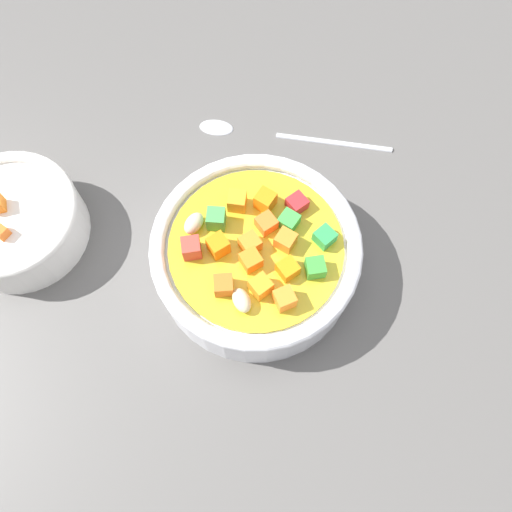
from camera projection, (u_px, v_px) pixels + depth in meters
ground_plane at (256, 271)px, 54.66cm from camera, size 140.00×140.00×2.00cm
soup_bowl_main at (256, 255)px, 50.71cm from camera, size 19.77×19.77×7.21cm
spoon at (268, 133)px, 59.57cm from camera, size 21.47×6.78×0.77cm
side_bowl_small at (14, 221)px, 52.70cm from camera, size 13.70×13.70×5.86cm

